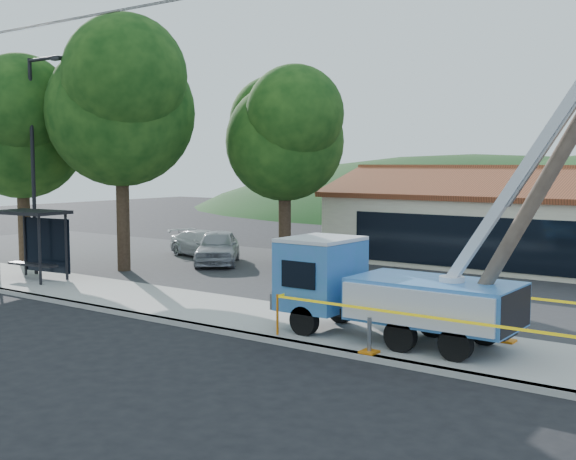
# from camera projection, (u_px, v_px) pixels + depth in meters

# --- Properties ---
(ground) EXTENTS (120.00, 120.00, 0.00)m
(ground) POSITION_uv_depth(u_px,v_px,m) (201.00, 356.00, 17.89)
(ground) COLOR black
(ground) RESTS_ON ground
(curb) EXTENTS (60.00, 0.25, 0.15)m
(curb) POSITION_uv_depth(u_px,v_px,m) (254.00, 337.00, 19.57)
(curb) COLOR #A6A49B
(curb) RESTS_ON ground
(sidewalk) EXTENTS (60.00, 4.00, 0.15)m
(sidewalk) POSITION_uv_depth(u_px,v_px,m) (295.00, 324.00, 21.09)
(sidewalk) COLOR #A6A49B
(sidewalk) RESTS_ON ground
(parking_lot) EXTENTS (60.00, 12.00, 0.10)m
(parking_lot) POSITION_uv_depth(u_px,v_px,m) (417.00, 287.00, 27.53)
(parking_lot) COLOR #28282B
(parking_lot) RESTS_ON ground
(streetlight) EXTENTS (2.13, 0.22, 9.00)m
(streetlight) POSITION_uv_depth(u_px,v_px,m) (36.00, 150.00, 29.51)
(streetlight) COLOR black
(streetlight) RESTS_ON ground
(tree_west_near) EXTENTS (7.56, 6.72, 10.80)m
(tree_west_near) POSITION_uv_depth(u_px,v_px,m) (120.00, 98.00, 30.66)
(tree_west_near) COLOR #332316
(tree_west_near) RESTS_ON ground
(tree_west_far) EXTENTS (6.84, 6.08, 9.48)m
(tree_west_far) POSITION_uv_depth(u_px,v_px,m) (21.00, 123.00, 32.49)
(tree_west_far) COLOR #332316
(tree_west_far) RESTS_ON ground
(tree_lot) EXTENTS (6.30, 5.60, 8.94)m
(tree_lot) POSITION_uv_depth(u_px,v_px,m) (285.00, 130.00, 31.87)
(tree_lot) COLOR #332316
(tree_lot) RESTS_ON ground
(hill_west) EXTENTS (78.40, 56.00, 28.00)m
(hill_west) POSITION_uv_depth(u_px,v_px,m) (473.00, 211.00, 70.90)
(hill_west) COLOR #133513
(hill_west) RESTS_ON ground
(utility_truck) EXTENTS (10.37, 3.47, 10.18)m
(utility_truck) POSITION_uv_depth(u_px,v_px,m) (390.00, 284.00, 18.85)
(utility_truck) COLOR black
(utility_truck) RESTS_ON ground
(bus_shelter) EXTENTS (3.00, 2.03, 2.74)m
(bus_shelter) POSITION_uv_depth(u_px,v_px,m) (35.00, 229.00, 28.52)
(bus_shelter) COLOR black
(bus_shelter) RESTS_ON ground
(caution_tape) EXTENTS (11.03, 3.81, 1.10)m
(caution_tape) POSITION_uv_depth(u_px,v_px,m) (502.00, 319.00, 17.63)
(caution_tape) COLOR orange
(caution_tape) RESTS_ON ground
(car_silver) EXTENTS (4.22, 4.81, 1.57)m
(car_silver) POSITION_uv_depth(u_px,v_px,m) (218.00, 266.00, 33.46)
(car_silver) COLOR #9FA1A6
(car_silver) RESTS_ON ground
(car_white) EXTENTS (4.74, 2.85, 1.29)m
(car_white) POSITION_uv_depth(u_px,v_px,m) (204.00, 258.00, 36.05)
(car_white) COLOR silver
(car_white) RESTS_ON ground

